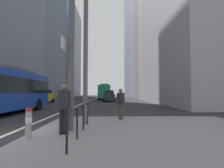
% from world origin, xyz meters
% --- Properties ---
extents(ground_plane, '(160.00, 160.00, 0.00)m').
position_xyz_m(ground_plane, '(0.00, 20.00, 0.00)').
color(ground_plane, '#28282B').
extents(median_island, '(9.00, 10.00, 0.15)m').
position_xyz_m(median_island, '(5.50, -1.00, 0.07)').
color(median_island, gray).
rests_on(median_island, ground).
extents(lane_centre_line, '(0.20, 80.00, 0.01)m').
position_xyz_m(lane_centre_line, '(0.00, 30.00, 0.01)').
color(lane_centre_line, beige).
rests_on(lane_centre_line, ground).
extents(office_tower_left_mid, '(10.92, 19.04, 53.82)m').
position_xyz_m(office_tower_left_mid, '(-16.00, 41.27, 26.91)').
color(office_tower_left_mid, slate).
rests_on(office_tower_left_mid, ground).
extents(office_tower_left_far, '(13.50, 18.68, 35.18)m').
position_xyz_m(office_tower_left_far, '(-16.00, 64.01, 17.59)').
color(office_tower_left_far, '#9E9EA3').
rests_on(office_tower_left_far, ground).
extents(office_tower_right_mid, '(11.65, 20.51, 41.95)m').
position_xyz_m(office_tower_right_mid, '(17.00, 46.85, 20.97)').
color(office_tower_right_mid, gray).
rests_on(office_tower_right_mid, ground).
extents(office_tower_right_far, '(10.62, 25.46, 50.70)m').
position_xyz_m(office_tower_right_far, '(17.00, 72.62, 25.35)').
color(office_tower_right_far, slate).
rests_on(office_tower_right_far, ground).
extents(city_bus_red_receding, '(2.74, 10.78, 3.40)m').
position_xyz_m(city_bus_red_receding, '(2.77, 33.58, 1.84)').
color(city_bus_red_receding, '#198456').
rests_on(city_bus_red_receding, ground).
extents(car_oncoming_mid, '(2.16, 4.32, 1.94)m').
position_xyz_m(car_oncoming_mid, '(-5.84, 19.16, 0.99)').
color(car_oncoming_mid, gold).
rests_on(car_oncoming_mid, ground).
extents(car_receding_near, '(2.14, 4.31, 1.94)m').
position_xyz_m(car_receding_near, '(3.91, 57.68, 0.99)').
color(car_receding_near, silver).
rests_on(car_receding_near, ground).
extents(car_receding_far, '(2.08, 4.58, 1.94)m').
position_xyz_m(car_receding_far, '(3.75, 24.01, 0.99)').
color(car_receding_far, '#232838').
rests_on(car_receding_far, ground).
extents(traffic_signal_gantry, '(6.46, 0.65, 6.00)m').
position_xyz_m(traffic_signal_gantry, '(0.17, 0.25, 4.13)').
color(traffic_signal_gantry, '#515156').
rests_on(traffic_signal_gantry, median_island).
extents(street_lamp_post, '(5.50, 0.32, 8.00)m').
position_xyz_m(street_lamp_post, '(2.71, 1.48, 5.28)').
color(street_lamp_post, '#56565B').
rests_on(street_lamp_post, median_island).
extents(bollard_right, '(0.20, 0.20, 0.92)m').
position_xyz_m(bollard_right, '(1.30, -0.88, 0.66)').
color(bollard_right, '#99999E').
rests_on(bollard_right, median_island).
extents(pedestrian_railing, '(0.06, 3.89, 0.98)m').
position_xyz_m(pedestrian_railing, '(2.80, -0.31, 0.86)').
color(pedestrian_railing, black).
rests_on(pedestrian_railing, median_island).
extents(pedestrian_waiting, '(0.39, 0.25, 1.70)m').
position_xyz_m(pedestrian_waiting, '(2.25, -0.34, 1.10)').
color(pedestrian_waiting, black).
rests_on(pedestrian_waiting, median_island).
extents(pedestrian_walking, '(0.39, 0.45, 1.61)m').
position_xyz_m(pedestrian_walking, '(4.38, 2.95, 1.04)').
color(pedestrian_walking, '#423D38').
rests_on(pedestrian_walking, median_island).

